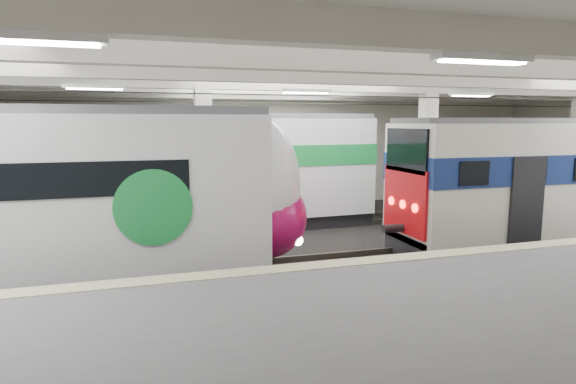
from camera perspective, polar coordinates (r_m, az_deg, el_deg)
name	(u,v)px	position (r m, az deg, el deg)	size (l,w,h in m)	color
station_hall	(357,154)	(11.54, 8.18, 4.42)	(36.00, 24.00, 5.75)	black
modern_emu	(52,202)	(12.45, -26.17, -1.12)	(13.52, 2.79, 4.38)	white
older_rer	(571,179)	(18.16, 30.49, 1.33)	(12.35, 2.73, 4.12)	beige
far_train	(194,171)	(17.83, -11.04, 2.44)	(13.54, 3.20, 4.32)	white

